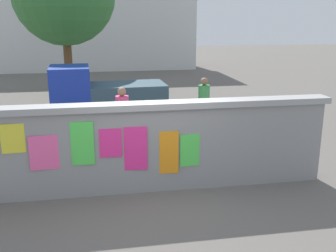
# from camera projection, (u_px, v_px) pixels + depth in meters

# --- Properties ---
(ground) EXTENTS (60.00, 60.00, 0.00)m
(ground) POSITION_uv_depth(u_px,v_px,m) (125.00, 105.00, 15.65)
(ground) COLOR #605B56
(poster_wall) EXTENTS (7.19, 0.42, 1.78)m
(poster_wall) POSITION_uv_depth(u_px,v_px,m) (152.00, 146.00, 7.81)
(poster_wall) COLOR gray
(poster_wall) RESTS_ON ground
(auto_rickshaw_truck) EXTENTS (3.66, 1.64, 1.85)m
(auto_rickshaw_truck) POSITION_uv_depth(u_px,v_px,m) (103.00, 95.00, 12.81)
(auto_rickshaw_truck) COLOR black
(auto_rickshaw_truck) RESTS_ON ground
(motorcycle) EXTENTS (1.90, 0.56, 0.87)m
(motorcycle) POSITION_uv_depth(u_px,v_px,m) (226.00, 138.00, 9.82)
(motorcycle) COLOR black
(motorcycle) RESTS_ON ground
(bicycle_near) EXTENTS (1.71, 0.44, 0.95)m
(bicycle_near) POSITION_uv_depth(u_px,v_px,m) (37.00, 143.00, 9.74)
(bicycle_near) COLOR black
(bicycle_near) RESTS_ON ground
(bicycle_far) EXTENTS (1.66, 0.60, 0.95)m
(bicycle_far) POSITION_uv_depth(u_px,v_px,m) (116.00, 154.00, 9.02)
(bicycle_far) COLOR black
(bicycle_far) RESTS_ON ground
(person_walking) EXTENTS (0.36, 0.36, 1.62)m
(person_walking) POSITION_uv_depth(u_px,v_px,m) (122.00, 112.00, 10.25)
(person_walking) COLOR #338CBF
(person_walking) RESTS_ON ground
(person_bystander) EXTENTS (0.47, 0.47, 1.62)m
(person_bystander) POSITION_uv_depth(u_px,v_px,m) (204.00, 99.00, 11.83)
(person_bystander) COLOR #D83F72
(person_bystander) RESTS_ON ground
(building_background) EXTENTS (14.26, 4.92, 5.98)m
(building_background) POSITION_uv_depth(u_px,v_px,m) (84.00, 21.00, 26.00)
(building_background) COLOR silver
(building_background) RESTS_ON ground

